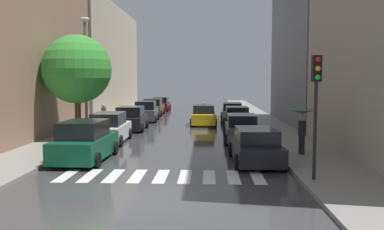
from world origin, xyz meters
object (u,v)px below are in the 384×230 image
Objects in this scene: taxi_midroad at (204,115)px; street_tree_left at (77,69)px; parked_car_left_nearest at (85,142)px; pedestrian_near_tree at (302,120)px; parked_car_left_fourth at (146,112)px; parked_car_left_sixth at (161,104)px; parked_car_right_nearest at (256,146)px; parked_car_left_third at (131,119)px; lamp_post_left at (86,69)px; traffic_light_right_corner at (316,90)px; parked_car_right_second at (241,129)px; parked_car_right_third at (237,118)px; parked_car_left_fifth at (153,107)px; parked_car_left_second at (109,129)px; pedestrian_foreground at (104,115)px; parked_car_right_fourth at (232,112)px.

street_tree_left is at bearing 140.55° from taxi_midroad.
parked_car_left_nearest is 2.23× the size of pedestrian_near_tree.
taxi_midroad is at bearing -120.31° from parked_car_left_fourth.
parked_car_right_nearest is (7.69, -30.84, -0.04)m from parked_car_left_sixth.
parked_car_left_third is 13.72m from parked_car_right_nearest.
lamp_post_left reaches higher than parked_car_left_nearest.
lamp_post_left is at bearing 142.04° from taxi_midroad.
parked_car_right_second is at bearing 100.15° from traffic_light_right_corner.
traffic_light_right_corner reaches higher than parked_car_left_fourth.
pedestrian_near_tree is (9.87, -16.64, 0.91)m from parked_car_left_fourth.
parked_car_left_third is 0.98× the size of parked_car_left_fourth.
parked_car_right_third is 3.50m from taxi_midroad.
parked_car_left_fourth is at bearing 78.85° from street_tree_left.
parked_car_left_nearest reaches higher than parked_car_left_fifth.
parked_car_left_nearest is 0.96× the size of parked_car_left_second.
pedestrian_near_tree is 5.31m from traffic_light_right_corner.
parked_car_left_second is at bearing -53.91° from pedestrian_near_tree.
parked_car_left_third is 2.45× the size of pedestrian_foreground.
parked_car_left_third is at bearing 121.68° from traffic_light_right_corner.
parked_car_left_third is at bearing 136.21° from parked_car_right_fourth.
parked_car_left_fifth reaches higher than parked_car_right_second.
pedestrian_foreground is (-2.01, -12.47, 0.26)m from parked_car_left_fifth.
parked_car_left_second is at bearing 52.83° from parked_car_right_nearest.
street_tree_left is (-2.09, 0.81, 3.43)m from parked_car_left_second.
pedestrian_near_tree is at bearing -113.65° from parked_car_left_second.
parked_car_right_third is (7.72, 1.49, -0.04)m from parked_car_left_third.
parked_car_left_fourth is at bearing -91.24° from pedestrian_near_tree.
lamp_post_left reaches higher than parked_car_left_sixth.
pedestrian_near_tree is (2.32, 1.42, 1.01)m from parked_car_right_nearest.
parked_car_right_nearest is at bearing -89.99° from parked_car_left_nearest.
parked_car_left_nearest is 7.60m from parked_car_right_nearest.
lamp_post_left reaches higher than parked_car_right_nearest.
parked_car_left_nearest is at bearing -179.68° from parked_car_left_second.
parked_car_right_nearest is at bearing -126.91° from parked_car_left_second.
parked_car_left_second is at bearing -21.28° from street_tree_left.
lamp_post_left is at bearing 53.64° from parked_car_right_nearest.
parked_car_right_second reaches higher than parked_car_right_nearest.
parked_car_left_third is 2.03× the size of pedestrian_near_tree.
parked_car_right_nearest is (7.55, -18.06, -0.10)m from parked_car_left_fourth.
parked_car_right_third is at bearing -134.22° from taxi_midroad.
parked_car_left_third is 0.88× the size of parked_car_left_sixth.
parked_car_left_second is (-0.18, 5.35, -0.03)m from parked_car_left_nearest.
parked_car_left_nearest is at bearing 179.86° from parked_car_left_fifth.
taxi_midroad is 14.72m from pedestrian_near_tree.
pedestrian_foreground reaches higher than parked_car_left_sixth.
taxi_midroad is 0.76× the size of street_tree_left.
pedestrian_foreground is 6.64m from street_tree_left.
pedestrian_foreground is at bearing -73.38° from pedestrian_near_tree.
pedestrian_foreground is 0.83× the size of pedestrian_near_tree.
parked_car_left_third is at bearing 177.06° from parked_car_left_fourth.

